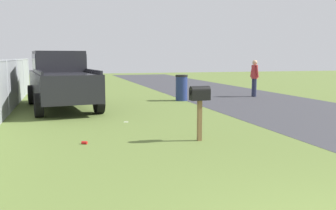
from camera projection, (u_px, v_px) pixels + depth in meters
mailbox at (200, 98)px, 8.18m from camera, size 0.23×0.45×1.24m
pickup_truck at (61, 78)px, 13.52m from camera, size 5.54×2.68×2.09m
trash_bin at (182, 88)px, 15.84m from camera, size 0.53×0.53×1.11m
pedestrian at (254, 75)px, 17.36m from camera, size 0.49×0.30×1.73m
fence_section at (1, 89)px, 10.57m from camera, size 19.56×0.07×1.79m
litter_wrapper_by_mailbox at (126, 122)px, 10.67m from camera, size 0.13×0.14×0.01m
litter_can_far_scatter at (84, 143)px, 7.96m from camera, size 0.11×0.14×0.07m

